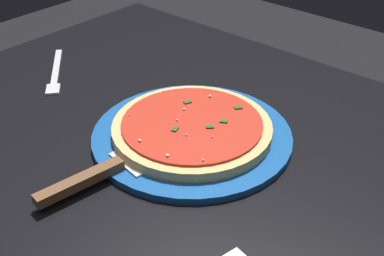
{
  "coord_description": "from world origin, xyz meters",
  "views": [
    {
      "loc": [
        -0.44,
        0.45,
        1.21
      ],
      "look_at": [
        -0.01,
        -0.04,
        0.78
      ],
      "focal_mm": 47.59,
      "sensor_mm": 36.0,
      "label": 1
    }
  ],
  "objects_px": {
    "serving_plate": "(192,136)",
    "fork": "(56,74)",
    "pizza": "(192,128)",
    "pizza_server": "(106,170)"
  },
  "relations": [
    {
      "from": "serving_plate",
      "to": "pizza",
      "type": "height_order",
      "value": "pizza"
    },
    {
      "from": "pizza",
      "to": "pizza_server",
      "type": "xyz_separation_m",
      "value": [
        0.02,
        0.15,
        -0.0
      ]
    },
    {
      "from": "serving_plate",
      "to": "pizza",
      "type": "xyz_separation_m",
      "value": [
        -0.0,
        -0.0,
        0.02
      ]
    },
    {
      "from": "pizza",
      "to": "pizza_server",
      "type": "height_order",
      "value": "pizza"
    },
    {
      "from": "pizza",
      "to": "fork",
      "type": "bearing_deg",
      "value": 1.61
    },
    {
      "from": "serving_plate",
      "to": "pizza_server",
      "type": "xyz_separation_m",
      "value": [
        0.02,
        0.15,
        0.01
      ]
    },
    {
      "from": "serving_plate",
      "to": "fork",
      "type": "relative_size",
      "value": 2.0
    },
    {
      "from": "serving_plate",
      "to": "fork",
      "type": "xyz_separation_m",
      "value": [
        0.34,
        0.01,
        -0.0
      ]
    },
    {
      "from": "serving_plate",
      "to": "pizza_server",
      "type": "bearing_deg",
      "value": 81.69
    },
    {
      "from": "pizza_server",
      "to": "fork",
      "type": "height_order",
      "value": "pizza_server"
    }
  ]
}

